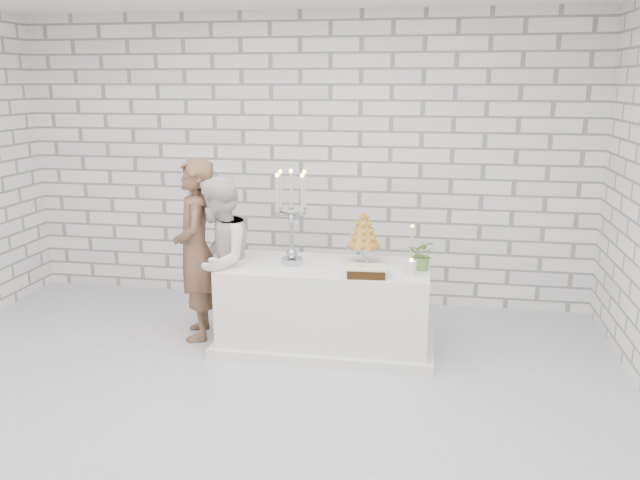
{
  "coord_description": "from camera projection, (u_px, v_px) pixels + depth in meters",
  "views": [
    {
      "loc": [
        1.36,
        -4.09,
        2.3
      ],
      "look_at": [
        0.48,
        0.91,
        1.05
      ],
      "focal_mm": 36.11,
      "sensor_mm": 36.0,
      "label": 1
    }
  ],
  "objects": [
    {
      "name": "croquembouche",
      "position": [
        364.0,
        237.0,
        5.61
      ],
      "size": [
        0.32,
        0.32,
        0.47
      ],
      "primitive_type": null,
      "rotation": [
        0.0,
        0.0,
        -0.06
      ],
      "color": "#9E6A24",
      "rests_on": "cake_table"
    },
    {
      "name": "chocolate_cake",
      "position": [
        366.0,
        271.0,
        5.27
      ],
      "size": [
        0.33,
        0.25,
        0.08
      ],
      "primitive_type": "cube",
      "rotation": [
        0.0,
        0.0,
        0.08
      ],
      "color": "black",
      "rests_on": "cake_table"
    },
    {
      "name": "pillar_candle",
      "position": [
        411.0,
        268.0,
        5.3
      ],
      "size": [
        0.1,
        0.1,
        0.12
      ],
      "primitive_type": "cylinder",
      "rotation": [
        0.0,
        0.0,
        0.3
      ],
      "color": "white",
      "rests_on": "cake_table"
    },
    {
      "name": "candelabra",
      "position": [
        291.0,
        217.0,
        5.53
      ],
      "size": [
        0.37,
        0.37,
        0.84
      ],
      "primitive_type": null,
      "rotation": [
        0.0,
        0.0,
        0.11
      ],
      "color": "#A5A5AF",
      "rests_on": "cake_table"
    },
    {
      "name": "cake_table",
      "position": [
        325.0,
        306.0,
        5.68
      ],
      "size": [
        1.8,
        0.8,
        0.75
      ],
      "primitive_type": "cube",
      "color": "white",
      "rests_on": "ground"
    },
    {
      "name": "ground",
      "position": [
        233.0,
        406.0,
        4.69
      ],
      "size": [
        6.0,
        5.0,
        0.01
      ],
      "primitive_type": "cube",
      "color": "silver",
      "rests_on": "ground"
    },
    {
      "name": "bride",
      "position": [
        219.0,
        262.0,
        5.68
      ],
      "size": [
        0.61,
        0.77,
        1.52
      ],
      "primitive_type": "imported",
      "rotation": [
        0.0,
        0.0,
        -1.51
      ],
      "color": "white",
      "rests_on": "ground"
    },
    {
      "name": "flowers",
      "position": [
        423.0,
        255.0,
        5.43
      ],
      "size": [
        0.28,
        0.25,
        0.27
      ],
      "primitive_type": "imported",
      "rotation": [
        0.0,
        0.0,
        -0.2
      ],
      "color": "#53793A",
      "rests_on": "cake_table"
    },
    {
      "name": "wall_back",
      "position": [
        301.0,
        161.0,
        6.72
      ],
      "size": [
        6.0,
        0.01,
        3.0
      ],
      "primitive_type": "cube",
      "color": "white",
      "rests_on": "ground"
    },
    {
      "name": "extra_taper",
      "position": [
        412.0,
        245.0,
        5.64
      ],
      "size": [
        0.08,
        0.08,
        0.32
      ],
      "primitive_type": "cylinder",
      "rotation": [
        0.0,
        0.0,
        -0.31
      ],
      "color": "beige",
      "rests_on": "cake_table"
    },
    {
      "name": "groom",
      "position": [
        196.0,
        250.0,
        5.8
      ],
      "size": [
        0.57,
        0.7,
        1.65
      ],
      "primitive_type": "imported",
      "rotation": [
        0.0,
        0.0,
        -1.24
      ],
      "color": "brown",
      "rests_on": "ground"
    }
  ]
}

